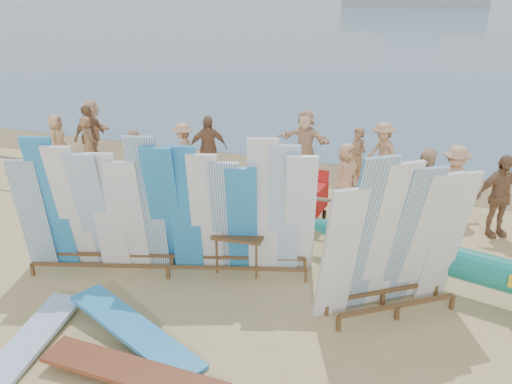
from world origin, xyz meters
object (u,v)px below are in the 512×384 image
at_px(main_surfboard_rack, 167,213).
at_px(beach_chair_left, 198,194).
at_px(vendor_table, 240,250).
at_px(beachgoer_4, 208,148).
at_px(outrigger_canoe, 448,262).
at_px(stroller, 313,203).
at_px(flat_board_d, 136,340).
at_px(beachgoer_6, 346,173).
at_px(flat_board_c, 135,379).
at_px(beachgoer_2, 136,158).
at_px(beachgoer_extra_0, 454,182).
at_px(beach_chair_right, 210,188).
at_px(beachgoer_7, 357,158).
at_px(beachgoer_10, 499,196).
at_px(beachgoer_extra_1, 89,136).
at_px(beachgoer_3, 183,151).
at_px(beachgoer_9, 382,153).
at_px(beachgoer_1, 89,146).
at_px(beachgoer_0, 57,140).
at_px(side_surfboard_rack, 395,243).
at_px(flat_board_a, 25,354).
at_px(beachgoer_8, 426,185).
at_px(beachgoer_11, 93,127).
at_px(beachgoer_5, 305,141).

height_order(main_surfboard_rack, beach_chair_left, main_surfboard_rack).
xyz_separation_m(vendor_table, beachgoer_4, (-2.89, 4.62, 0.51)).
bearing_deg(outrigger_canoe, vendor_table, -156.46).
xyz_separation_m(main_surfboard_rack, stroller, (1.89, 3.36, -0.77)).
height_order(flat_board_d, beachgoer_6, beachgoer_6).
height_order(flat_board_c, beachgoer_2, beachgoer_2).
relative_size(flat_board_c, beachgoer_extra_0, 1.54).
distance_m(beach_chair_right, beachgoer_7, 4.07).
distance_m(stroller, beachgoer_2, 5.28).
bearing_deg(beachgoer_10, beachgoer_extra_0, 107.79).
xyz_separation_m(vendor_table, flat_board_c, (-0.17, -3.45, -0.42)).
relative_size(beachgoer_10, beachgoer_extra_1, 0.97).
bearing_deg(flat_board_d, beachgoer_10, -20.50).
height_order(beach_chair_right, beachgoer_10, beachgoer_10).
height_order(outrigger_canoe, beachgoer_4, beachgoer_4).
bearing_deg(stroller, beachgoer_10, 12.59).
relative_size(beachgoer_3, beachgoer_7, 0.97).
bearing_deg(beachgoer_6, beachgoer_9, 8.08).
bearing_deg(beachgoer_1, beachgoer_2, -134.42).
height_order(beachgoer_1, beachgoer_extra_1, beachgoer_extra_1).
relative_size(beachgoer_0, beachgoer_6, 1.00).
bearing_deg(beachgoer_6, beach_chair_left, 137.04).
height_order(side_surfboard_rack, beachgoer_2, side_surfboard_rack).
relative_size(flat_board_a, beachgoer_8, 1.55).
height_order(beach_chair_left, beachgoer_7, beachgoer_7).
bearing_deg(beachgoer_11, beachgoer_7, -146.47).
bearing_deg(beachgoer_11, side_surfboard_rack, -175.98).
bearing_deg(beachgoer_3, beachgoer_extra_0, 69.50).
height_order(beach_chair_left, beachgoer_6, beachgoer_6).
bearing_deg(beachgoer_9, beachgoer_3, -121.65).
relative_size(beachgoer_11, beachgoer_3, 1.10).
distance_m(flat_board_d, beachgoer_5, 9.17).
bearing_deg(beachgoer_9, side_surfboard_rack, -38.40).
bearing_deg(beachgoer_1, beachgoer_4, -112.74).
relative_size(beachgoer_9, beachgoer_extra_0, 0.99).
xyz_separation_m(side_surfboard_rack, beachgoer_6, (-1.78, 4.69, -0.51)).
xyz_separation_m(beach_chair_left, beachgoer_extra_1, (-4.47, 1.63, 0.71)).
distance_m(beachgoer_0, beachgoer_2, 3.41).
relative_size(beach_chair_left, stroller, 0.68).
height_order(flat_board_d, beachgoer_extra_1, beachgoer_extra_1).
xyz_separation_m(flat_board_a, beachgoer_4, (-0.87, 8.17, 0.93)).
bearing_deg(main_surfboard_rack, beach_chair_right, 86.65).
bearing_deg(beachgoer_2, beachgoer_3, 38.54).
relative_size(side_surfboard_rack, beachgoer_2, 1.86).
distance_m(beachgoer_8, beachgoer_2, 7.62).
xyz_separation_m(beachgoer_10, beachgoer_6, (-3.51, 0.73, -0.14)).
bearing_deg(side_surfboard_rack, flat_board_d, 173.72).
relative_size(beachgoer_5, beachgoer_10, 0.99).
bearing_deg(beachgoer_6, beachgoer_7, 24.93).
xyz_separation_m(main_surfboard_rack, outrigger_canoe, (4.95, 1.19, -0.67)).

